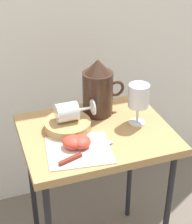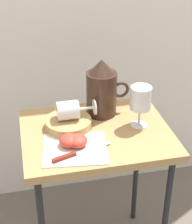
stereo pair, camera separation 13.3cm
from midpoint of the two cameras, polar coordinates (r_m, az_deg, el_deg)
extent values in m
cube|color=#AD8451|center=(1.38, 2.76, -3.49)|extent=(0.55, 0.44, 0.03)
cylinder|color=black|center=(1.54, 13.12, -16.65)|extent=(0.02, 0.02, 0.65)
cylinder|color=black|center=(1.70, -6.98, -10.75)|extent=(0.02, 0.02, 0.65)
cylinder|color=black|center=(1.78, 8.40, -8.56)|extent=(0.02, 0.02, 0.65)
cube|color=silver|center=(1.27, -0.29, -5.79)|extent=(0.24, 0.22, 0.00)
cylinder|color=tan|center=(1.38, -1.55, -1.86)|extent=(0.17, 0.17, 0.03)
cylinder|color=#382319|center=(1.44, 3.50, 2.78)|extent=(0.12, 0.12, 0.18)
cylinder|color=#D1661E|center=(1.46, 3.46, 1.55)|extent=(0.11, 0.11, 0.10)
cone|color=#382319|center=(1.39, 3.65, 7.00)|extent=(0.10, 0.10, 0.05)
torus|color=#382319|center=(1.46, 6.47, 3.38)|extent=(0.07, 0.01, 0.07)
cylinder|color=silver|center=(1.42, 9.32, -2.06)|extent=(0.06, 0.06, 0.00)
cylinder|color=silver|center=(1.40, 9.45, -0.77)|extent=(0.01, 0.01, 0.07)
cylinder|color=silver|center=(1.36, 9.72, 2.07)|extent=(0.08, 0.08, 0.09)
cylinder|color=#D1661E|center=(1.37, 9.65, 1.36)|extent=(0.07, 0.07, 0.04)
cylinder|color=silver|center=(1.36, -1.62, 0.18)|extent=(0.08, 0.07, 0.07)
cylinder|color=silver|center=(1.37, 1.25, 0.53)|extent=(0.06, 0.01, 0.01)
cylinder|color=silver|center=(1.38, 2.53, 0.69)|extent=(0.01, 0.06, 0.06)
ellipsoid|color=#CC3D2D|center=(1.27, 0.03, -4.55)|extent=(0.07, 0.07, 0.04)
ellipsoid|color=#CC3D2D|center=(1.27, -1.12, -4.52)|extent=(0.07, 0.07, 0.04)
cube|color=silver|center=(1.27, 2.53, -5.72)|extent=(0.13, 0.06, 0.00)
cube|color=maroon|center=(1.22, -1.82, -7.11)|extent=(0.09, 0.04, 0.01)
camera|label=1|loc=(0.07, -87.14, 1.66)|focal=59.14mm
camera|label=2|loc=(0.07, 92.86, -1.66)|focal=59.14mm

